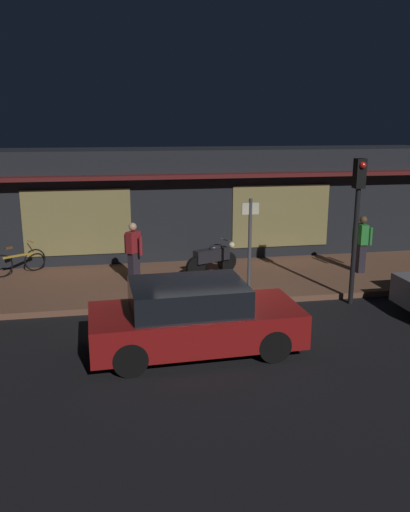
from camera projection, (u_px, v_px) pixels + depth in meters
name	position (u px, v px, depth m)	size (l,w,h in m)	color
ground_plane	(213.00, 322.00, 11.84)	(60.00, 60.00, 0.00)	black
sidewalk_slab	(193.00, 281.00, 14.68)	(18.00, 4.00, 0.15)	brown
storefront_building	(177.00, 203.00, 17.49)	(18.00, 3.30, 3.60)	black
motorcycle	(213.00, 258.00, 14.98)	(1.60, 0.87, 0.97)	black
bicycle_parked	(18.00, 262.00, 15.05)	(1.41, 0.94, 0.91)	black
person_photographer	(134.00, 251.00, 14.11)	(0.50, 0.49, 1.67)	#28232D
person_bystander	(362.00, 243.00, 15.10)	(0.61, 0.39, 1.67)	#28232D
sign_post	(250.00, 239.00, 13.40)	(0.44, 0.09, 2.40)	#47474C
traffic_light_pole	(357.00, 206.00, 12.47)	(0.24, 0.33, 3.60)	black
parked_car_near	(193.00, 318.00, 10.18)	(4.16, 1.92, 1.42)	black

